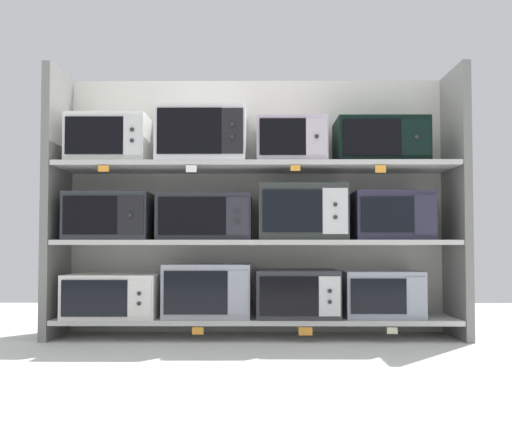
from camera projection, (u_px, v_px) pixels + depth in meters
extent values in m
cube|color=silver|center=(254.00, 378.00, 2.38)|extent=(6.43, 6.00, 0.02)
cube|color=beige|center=(256.00, 205.00, 3.64)|extent=(2.63, 0.04, 1.66)
cube|color=slate|center=(57.00, 203.00, 3.42)|extent=(0.05, 0.41, 1.66)
cube|color=slate|center=(456.00, 203.00, 3.40)|extent=(0.05, 0.41, 1.66)
cube|color=beige|center=(256.00, 319.00, 3.38)|extent=(2.43, 0.41, 0.03)
cube|color=silver|center=(115.00, 295.00, 3.40)|extent=(0.56, 0.41, 0.26)
cube|color=black|center=(94.00, 298.00, 3.19)|extent=(0.39, 0.01, 0.21)
cube|color=silver|center=(139.00, 298.00, 3.19)|extent=(0.14, 0.01, 0.21)
cylinder|color=#262628|center=(139.00, 303.00, 3.18)|extent=(0.02, 0.01, 0.02)
cylinder|color=#262628|center=(139.00, 293.00, 3.18)|extent=(0.02, 0.01, 0.02)
cube|color=#9BA0AB|center=(208.00, 290.00, 3.39)|extent=(0.53, 0.36, 0.32)
cube|color=black|center=(196.00, 293.00, 3.21)|extent=(0.37, 0.01, 0.25)
cube|color=#9BA0AB|center=(238.00, 293.00, 3.21)|extent=(0.12, 0.01, 0.26)
cube|color=#2E2F33|center=(297.00, 293.00, 3.39)|extent=(0.50, 0.41, 0.29)
cube|color=black|center=(289.00, 296.00, 3.17)|extent=(0.34, 0.01, 0.23)
cube|color=silver|center=(330.00, 296.00, 3.17)|extent=(0.13, 0.01, 0.23)
cylinder|color=#262628|center=(330.00, 302.00, 3.16)|extent=(0.02, 0.01, 0.02)
cylinder|color=#262628|center=(330.00, 291.00, 3.17)|extent=(0.02, 0.01, 0.02)
cube|color=#979DA9|center=(381.00, 294.00, 3.38)|extent=(0.47, 0.33, 0.28)
cube|color=black|center=(379.00, 296.00, 3.21)|extent=(0.33, 0.01, 0.21)
cube|color=#979DA9|center=(416.00, 296.00, 3.21)|extent=(0.12, 0.01, 0.23)
cube|color=orange|center=(198.00, 331.00, 3.17)|extent=(0.07, 0.00, 0.04)
cube|color=orange|center=(306.00, 331.00, 3.17)|extent=(0.08, 0.00, 0.05)
cube|color=beige|center=(392.00, 331.00, 3.16)|extent=(0.06, 0.00, 0.04)
cube|color=beige|center=(256.00, 243.00, 3.40)|extent=(2.43, 0.41, 0.03)
cube|color=#292D32|center=(112.00, 217.00, 3.41)|extent=(0.51, 0.38, 0.29)
cube|color=black|center=(90.00, 215.00, 3.22)|extent=(0.32, 0.01, 0.23)
cube|color=black|center=(131.00, 215.00, 3.22)|extent=(0.16, 0.01, 0.23)
cylinder|color=#262628|center=(130.00, 215.00, 3.21)|extent=(0.02, 0.01, 0.02)
cube|color=#282830|center=(205.00, 218.00, 3.41)|extent=(0.57, 0.34, 0.28)
cube|color=black|center=(192.00, 216.00, 3.23)|extent=(0.40, 0.01, 0.22)
cube|color=#282830|center=(237.00, 216.00, 3.23)|extent=(0.13, 0.01, 0.22)
cylinder|color=#262628|center=(237.00, 221.00, 3.22)|extent=(0.02, 0.01, 0.02)
cylinder|color=#262628|center=(237.00, 211.00, 3.22)|extent=(0.02, 0.01, 0.02)
cube|color=#2D3230|center=(302.00, 213.00, 3.41)|extent=(0.53, 0.35, 0.34)
cube|color=black|center=(293.00, 211.00, 3.22)|extent=(0.35, 0.01, 0.25)
cube|color=silver|center=(335.00, 211.00, 3.22)|extent=(0.15, 0.01, 0.27)
cylinder|color=#262628|center=(335.00, 217.00, 3.21)|extent=(0.02, 0.01, 0.02)
cylinder|color=#262628|center=(335.00, 204.00, 3.22)|extent=(0.02, 0.01, 0.02)
cube|color=#28273A|center=(391.00, 216.00, 3.40)|extent=(0.47, 0.34, 0.30)
cube|color=black|center=(388.00, 215.00, 3.23)|extent=(0.31, 0.01, 0.21)
cube|color=#28273A|center=(425.00, 215.00, 3.23)|extent=(0.13, 0.01, 0.24)
cube|color=beige|center=(256.00, 167.00, 3.42)|extent=(2.43, 0.41, 0.03)
cube|color=silver|center=(110.00, 141.00, 3.43)|extent=(0.48, 0.34, 0.30)
cube|color=black|center=(94.00, 135.00, 3.26)|extent=(0.35, 0.01, 0.23)
cube|color=silver|center=(132.00, 135.00, 3.26)|extent=(0.11, 0.01, 0.24)
cylinder|color=#262628|center=(132.00, 141.00, 3.25)|extent=(0.02, 0.01, 0.02)
cylinder|color=#262628|center=(132.00, 130.00, 3.25)|extent=(0.02, 0.01, 0.02)
cube|color=silver|center=(203.00, 138.00, 3.43)|extent=(0.54, 0.41, 0.34)
cube|color=black|center=(189.00, 131.00, 3.22)|extent=(0.38, 0.01, 0.27)
cube|color=black|center=(232.00, 131.00, 3.22)|extent=(0.13, 0.01, 0.27)
cylinder|color=#262628|center=(232.00, 137.00, 3.21)|extent=(0.02, 0.01, 0.02)
cylinder|color=#262628|center=(232.00, 124.00, 3.21)|extent=(0.02, 0.01, 0.02)
cube|color=#BFB1C0|center=(291.00, 143.00, 3.42)|extent=(0.42, 0.39, 0.27)
cube|color=black|center=(283.00, 137.00, 3.22)|extent=(0.27, 0.01, 0.22)
cube|color=#BFB1C0|center=(317.00, 137.00, 3.22)|extent=(0.12, 0.01, 0.22)
cylinder|color=#262628|center=(317.00, 136.00, 3.22)|extent=(0.02, 0.01, 0.02)
cube|color=black|center=(380.00, 142.00, 3.42)|extent=(0.55, 0.32, 0.28)
cube|color=black|center=(372.00, 137.00, 3.25)|extent=(0.34, 0.01, 0.22)
cube|color=black|center=(416.00, 137.00, 3.25)|extent=(0.18, 0.01, 0.22)
cylinder|color=#262628|center=(416.00, 137.00, 3.24)|extent=(0.02, 0.01, 0.02)
cube|color=orange|center=(103.00, 168.00, 3.21)|extent=(0.06, 0.00, 0.04)
cube|color=white|center=(191.00, 169.00, 3.21)|extent=(0.06, 0.00, 0.04)
cube|color=orange|center=(295.00, 168.00, 3.21)|extent=(0.06, 0.00, 0.03)
cube|color=orange|center=(381.00, 169.00, 3.20)|extent=(0.06, 0.00, 0.04)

